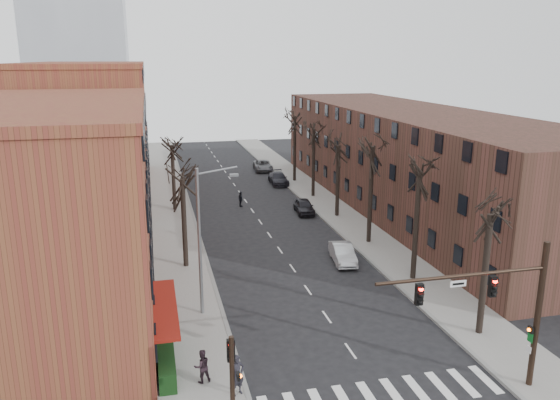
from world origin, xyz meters
TOP-DOWN VIEW (x-y plane):
  - ground at (0.00, 0.00)m, footprint 160.00×160.00m
  - sidewalk_left at (-8.00, 35.00)m, footprint 4.00×90.00m
  - sidewalk_right at (8.00, 35.00)m, footprint 4.00×90.00m
  - building_left_near at (-16.00, 15.00)m, footprint 12.00×26.00m
  - building_left_far at (-16.00, 44.00)m, footprint 12.00×28.00m
  - building_right at (16.00, 30.00)m, footprint 12.00×50.00m
  - awning_left at (-9.40, 6.00)m, footprint 1.20×7.00m
  - hedge at (-9.50, 5.00)m, footprint 0.80×6.00m
  - tree_right_a at (7.60, 4.00)m, footprint 5.20×5.20m
  - tree_right_b at (7.60, 12.00)m, footprint 5.20×5.20m
  - tree_right_c at (7.60, 20.00)m, footprint 5.20×5.20m
  - tree_right_d at (7.60, 28.00)m, footprint 5.20×5.20m
  - tree_right_e at (7.60, 36.00)m, footprint 5.20×5.20m
  - tree_right_f at (7.60, 44.00)m, footprint 5.20×5.20m
  - tree_left_a at (-7.60, 18.00)m, footprint 5.20×5.20m
  - tree_left_b at (-7.60, 34.00)m, footprint 5.20×5.20m
  - signal_mast_arm at (5.45, -1.00)m, footprint 8.14×0.30m
  - signal_pole_left at (-6.99, -0.95)m, footprint 0.47×0.44m
  - streetlight at (-7.03, 10.00)m, footprint 2.45×0.22m
  - silver_sedan at (4.00, 16.37)m, footprint 2.01×4.36m
  - parked_car_near at (4.83, 29.93)m, footprint 1.96×4.24m
  - parked_car_mid at (5.30, 43.01)m, footprint 2.21×4.98m
  - parked_car_far at (5.15, 51.59)m, footprint 2.66×5.15m
  - pedestrian_a at (-6.43, 1.42)m, footprint 0.84×0.72m
  - pedestrian_b at (-7.89, 2.77)m, footprint 0.91×0.77m
  - pedestrian_crossing at (-0.90, 33.74)m, footprint 0.60×1.01m

SIDE VIEW (x-z plane):
  - ground at x=0.00m, z-range 0.00..0.00m
  - awning_left at x=-9.40m, z-range -0.07..0.07m
  - tree_right_a at x=7.60m, z-range -5.00..5.00m
  - tree_right_b at x=7.60m, z-range -5.40..5.40m
  - tree_right_c at x=7.60m, z-range -5.80..5.80m
  - tree_right_d at x=7.60m, z-range -5.00..5.00m
  - tree_right_e at x=7.60m, z-range -5.40..5.40m
  - tree_right_f at x=7.60m, z-range -5.80..5.80m
  - tree_left_a at x=-7.60m, z-range -4.75..4.75m
  - tree_left_b at x=-7.60m, z-range -4.75..4.75m
  - sidewalk_left at x=-8.00m, z-range 0.00..0.15m
  - sidewalk_right at x=8.00m, z-range 0.00..0.15m
  - hedge at x=-9.50m, z-range 0.15..1.15m
  - silver_sedan at x=4.00m, z-range 0.00..1.38m
  - parked_car_far at x=5.15m, z-range 0.00..1.39m
  - parked_car_near at x=4.83m, z-range 0.00..1.41m
  - parked_car_mid at x=5.30m, z-range 0.00..1.42m
  - pedestrian_crossing at x=-0.90m, z-range 0.00..1.62m
  - pedestrian_b at x=-7.89m, z-range 0.15..1.79m
  - pedestrian_a at x=-6.43m, z-range 0.15..2.10m
  - signal_pole_left at x=-6.99m, z-range 0.41..4.81m
  - signal_mast_arm at x=5.45m, z-range 0.80..8.00m
  - building_right at x=16.00m, z-range 0.00..10.00m
  - streetlight at x=-7.03m, z-range 0.50..9.53m
  - building_left_near at x=-16.00m, z-range 0.00..12.00m
  - building_left_far at x=-16.00m, z-range 0.00..14.00m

